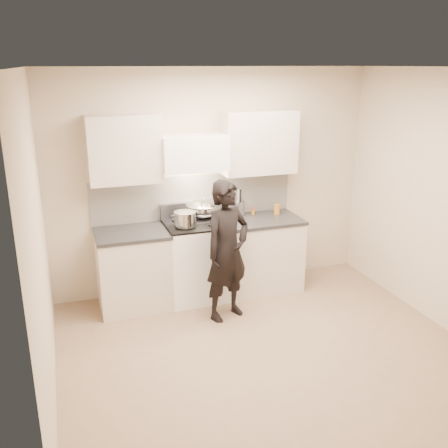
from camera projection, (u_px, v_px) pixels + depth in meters
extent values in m
plane|color=#856F59|center=(267.00, 351.00, 4.96)|extent=(4.00, 4.00, 0.00)
cube|color=#C0B099|center=(213.00, 181.00, 6.12)|extent=(4.00, 0.04, 2.70)
cube|color=#C0B099|center=(390.00, 306.00, 2.97)|extent=(4.00, 0.04, 2.70)
cube|color=#C0B099|center=(38.00, 247.00, 3.93)|extent=(0.04, 3.50, 2.70)
cube|color=#C0B099|center=(448.00, 203.00, 5.15)|extent=(0.04, 3.50, 2.70)
cube|color=silver|center=(275.00, 68.00, 4.13)|extent=(4.00, 3.50, 0.02)
cube|color=silver|center=(194.00, 196.00, 6.09)|extent=(2.50, 0.02, 0.53)
cube|color=#9597A8|center=(191.00, 210.00, 6.08)|extent=(0.76, 0.08, 0.20)
cube|color=white|center=(193.00, 153.00, 5.73)|extent=(0.76, 0.40, 0.40)
cylinder|color=#BBBBBB|center=(198.00, 171.00, 5.62)|extent=(0.66, 0.02, 0.02)
cube|color=beige|center=(259.00, 142.00, 5.99)|extent=(0.90, 0.33, 0.75)
cube|color=beige|center=(124.00, 149.00, 5.50)|extent=(0.80, 0.33, 0.75)
cube|color=silver|center=(224.00, 201.00, 6.22)|extent=(0.08, 0.01, 0.12)
cube|color=white|center=(198.00, 261.00, 6.01)|extent=(0.76, 0.65, 0.92)
cube|color=black|center=(197.00, 224.00, 5.87)|extent=(0.76, 0.65, 0.02)
cube|color=silver|center=(207.00, 218.00, 6.02)|extent=(0.36, 0.34, 0.01)
cylinder|color=#BBBBBB|center=(205.00, 244.00, 5.65)|extent=(0.62, 0.02, 0.02)
cylinder|color=black|center=(186.00, 227.00, 5.67)|extent=(0.18, 0.18, 0.01)
cylinder|color=black|center=(216.00, 224.00, 5.78)|extent=(0.18, 0.18, 0.01)
cylinder|color=black|center=(179.00, 220.00, 5.94)|extent=(0.18, 0.18, 0.01)
cylinder|color=black|center=(208.00, 217.00, 6.05)|extent=(0.18, 0.18, 0.01)
cube|color=beige|center=(262.00, 254.00, 6.27)|extent=(0.90, 0.65, 0.88)
cube|color=black|center=(262.00, 220.00, 6.13)|extent=(0.92, 0.67, 0.04)
cube|color=beige|center=(133.00, 271.00, 5.78)|extent=(0.80, 0.65, 0.88)
cube|color=black|center=(131.00, 233.00, 5.64)|extent=(0.82, 0.67, 0.04)
ellipsoid|color=#BBBBBB|center=(203.00, 209.00, 5.99)|extent=(0.38, 0.38, 0.21)
torus|color=#BBBBBB|center=(203.00, 205.00, 5.97)|extent=(0.40, 0.40, 0.02)
ellipsoid|color=beige|center=(203.00, 210.00, 5.99)|extent=(0.22, 0.22, 0.10)
cylinder|color=silver|center=(202.00, 203.00, 5.80)|extent=(0.05, 0.28, 0.21)
cylinder|color=#BBBBBB|center=(185.00, 219.00, 5.67)|extent=(0.32, 0.32, 0.17)
cube|color=#BBBBBB|center=(174.00, 216.00, 5.57)|extent=(0.06, 0.04, 0.01)
cube|color=#BBBBBB|center=(196.00, 211.00, 5.74)|extent=(0.06, 0.04, 0.01)
cylinder|color=#9597A8|center=(239.00, 209.00, 6.18)|extent=(0.13, 0.13, 0.19)
cylinder|color=black|center=(242.00, 201.00, 6.16)|extent=(0.02, 0.02, 0.33)
cylinder|color=silver|center=(240.00, 201.00, 6.18)|extent=(0.02, 0.02, 0.33)
cylinder|color=#9597A8|center=(238.00, 201.00, 6.18)|extent=(0.02, 0.02, 0.33)
cylinder|color=black|center=(237.00, 201.00, 6.17)|extent=(0.02, 0.02, 0.33)
cylinder|color=#9597A8|center=(237.00, 202.00, 6.14)|extent=(0.02, 0.02, 0.33)
cylinder|color=silver|center=(238.00, 202.00, 6.13)|extent=(0.02, 0.02, 0.33)
cylinder|color=black|center=(240.00, 202.00, 6.13)|extent=(0.02, 0.02, 0.33)
cylinder|color=#9597A8|center=(242.00, 202.00, 6.14)|extent=(0.02, 0.02, 0.33)
cylinder|color=orange|center=(253.00, 212.00, 6.26)|extent=(0.04, 0.04, 0.07)
cylinder|color=#BC3D19|center=(253.00, 209.00, 6.24)|extent=(0.04, 0.04, 0.02)
cylinder|color=#AC6B1E|center=(277.00, 209.00, 6.26)|extent=(0.07, 0.07, 0.13)
imported|color=black|center=(227.00, 251.00, 5.42)|extent=(0.67, 0.56, 1.57)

